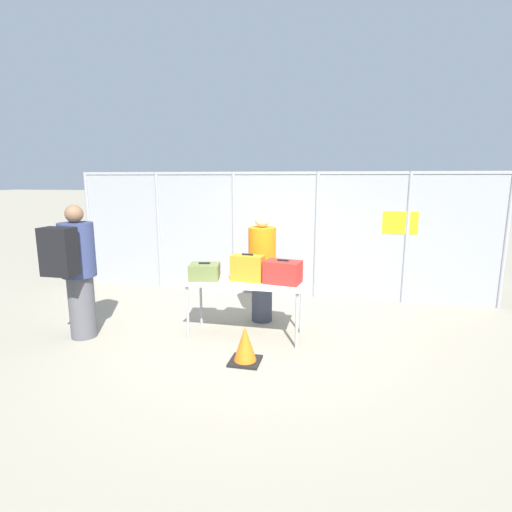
# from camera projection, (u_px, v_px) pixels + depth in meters

# --- Properties ---
(ground_plane) EXTENTS (120.00, 120.00, 0.00)m
(ground_plane) POSITION_uv_depth(u_px,v_px,m) (246.00, 338.00, 5.62)
(ground_plane) COLOR gray
(fence_section) EXTENTS (7.95, 0.07, 2.33)m
(fence_section) POSITION_uv_depth(u_px,v_px,m) (275.00, 232.00, 7.52)
(fence_section) COLOR gray
(fence_section) RESTS_ON ground_plane
(inspection_table) EXTENTS (1.64, 0.65, 0.80)m
(inspection_table) POSITION_uv_depth(u_px,v_px,m) (245.00, 287.00, 5.57)
(inspection_table) COLOR silver
(inspection_table) RESTS_ON ground_plane
(suitcase_olive) EXTENTS (0.47, 0.43, 0.25)m
(suitcase_olive) POSITION_uv_depth(u_px,v_px,m) (205.00, 272.00, 5.67)
(suitcase_olive) COLOR #566033
(suitcase_olive) RESTS_ON inspection_table
(suitcase_orange) EXTENTS (0.47, 0.25, 0.39)m
(suitcase_orange) POSITION_uv_depth(u_px,v_px,m) (248.00, 268.00, 5.58)
(suitcase_orange) COLOR orange
(suitcase_orange) RESTS_ON inspection_table
(suitcase_red) EXTENTS (0.52, 0.39, 0.33)m
(suitcase_red) POSITION_uv_depth(u_px,v_px,m) (283.00, 272.00, 5.47)
(suitcase_red) COLOR red
(suitcase_red) RESTS_ON inspection_table
(traveler_hooded) EXTENTS (0.46, 0.72, 1.87)m
(traveler_hooded) POSITION_uv_depth(u_px,v_px,m) (75.00, 267.00, 5.42)
(traveler_hooded) COLOR #4C4C51
(traveler_hooded) RESTS_ON ground_plane
(security_worker_near) EXTENTS (0.42, 0.42, 1.70)m
(security_worker_near) POSITION_uv_depth(u_px,v_px,m) (262.00, 266.00, 6.16)
(security_worker_near) COLOR #383D4C
(security_worker_near) RESTS_ON ground_plane
(utility_trailer) EXTENTS (3.95, 2.27, 0.65)m
(utility_trailer) POSITION_uv_depth(u_px,v_px,m) (407.00, 262.00, 8.79)
(utility_trailer) COLOR silver
(utility_trailer) RESTS_ON ground_plane
(traffic_cone) EXTENTS (0.37, 0.37, 0.46)m
(traffic_cone) POSITION_uv_depth(u_px,v_px,m) (245.00, 346.00, 4.85)
(traffic_cone) COLOR black
(traffic_cone) RESTS_ON ground_plane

